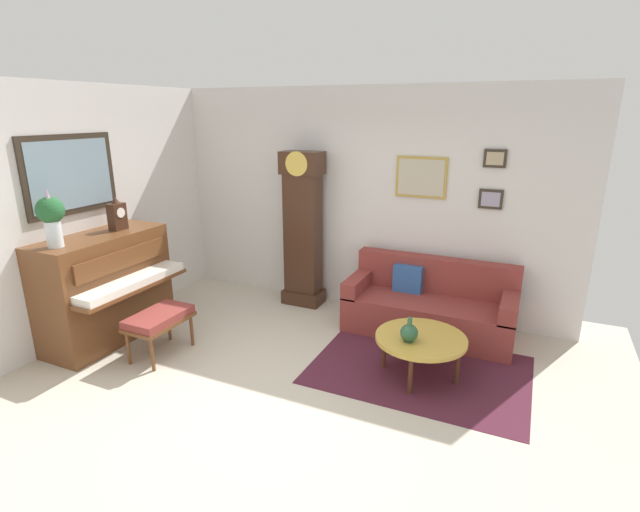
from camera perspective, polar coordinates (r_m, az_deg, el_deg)
name	(u,v)px	position (r m, az deg, el deg)	size (l,w,h in m)	color
ground_plane	(270,399)	(4.60, -6.01, -16.69)	(6.40, 6.00, 0.10)	beige
wall_left	(53,219)	(5.75, -29.44, 3.93)	(0.13, 4.90, 2.80)	silver
wall_back	(363,201)	(6.11, 5.18, 6.64)	(5.30, 0.13, 2.80)	silver
area_rug	(419,370)	(5.01, 11.82, -13.21)	(2.10, 1.50, 0.01)	#4C1E2D
piano	(107,287)	(5.82, -24.28, -3.43)	(0.87, 1.44, 1.22)	brown
piano_bench	(159,319)	(5.29, -18.78, -7.23)	(0.42, 0.70, 0.48)	brown
grandfather_clock	(303,234)	(6.20, -2.06, 2.70)	(0.52, 0.34, 2.03)	#3D2316
couch	(430,306)	(5.72, 13.04, -5.89)	(1.90, 0.80, 0.84)	maroon
coffee_table	(421,339)	(4.75, 12.03, -9.78)	(0.88, 0.88, 0.41)	gold
mantel_clock	(117,215)	(5.78, -23.21, 4.58)	(0.13, 0.18, 0.38)	#3D2316
flower_vase	(51,216)	(5.28, -29.62, 4.24)	(0.26, 0.26, 0.58)	silver
green_jug	(409,333)	(4.59, 10.66, -9.06)	(0.17, 0.17, 0.24)	#234C33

